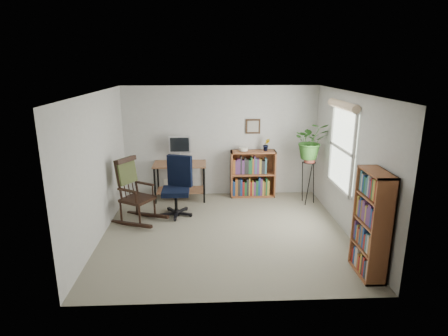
{
  "coord_description": "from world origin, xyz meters",
  "views": [
    {
      "loc": [
        -0.29,
        -6.0,
        2.85
      ],
      "look_at": [
        0.0,
        0.4,
        1.05
      ],
      "focal_mm": 30.0,
      "sensor_mm": 36.0,
      "label": 1
    }
  ],
  "objects_px": {
    "desk": "(180,181)",
    "office_chair": "(175,187)",
    "low_bookshelf": "(253,174)",
    "tall_bookshelf": "(372,224)",
    "rocking_chair": "(137,190)"
  },
  "relations": [
    {
      "from": "office_chair",
      "to": "tall_bookshelf",
      "type": "relative_size",
      "value": 0.78
    },
    {
      "from": "rocking_chair",
      "to": "office_chair",
      "type": "bearing_deg",
      "value": -37.65
    },
    {
      "from": "rocking_chair",
      "to": "low_bookshelf",
      "type": "xyz_separation_m",
      "value": [
        2.28,
        1.3,
        -0.1
      ]
    },
    {
      "from": "tall_bookshelf",
      "to": "rocking_chair",
      "type": "bearing_deg",
      "value": 150.86
    },
    {
      "from": "desk",
      "to": "office_chair",
      "type": "xyz_separation_m",
      "value": [
        -0.03,
        -0.92,
        0.18
      ]
    },
    {
      "from": "rocking_chair",
      "to": "tall_bookshelf",
      "type": "relative_size",
      "value": 0.82
    },
    {
      "from": "office_chair",
      "to": "tall_bookshelf",
      "type": "xyz_separation_m",
      "value": [
        2.83,
        -2.21,
        0.17
      ]
    },
    {
      "from": "desk",
      "to": "rocking_chair",
      "type": "xyz_separation_m",
      "value": [
        -0.7,
        -1.18,
        0.21
      ]
    },
    {
      "from": "office_chair",
      "to": "desk",
      "type": "bearing_deg",
      "value": 107.21
    },
    {
      "from": "office_chair",
      "to": "low_bookshelf",
      "type": "xyz_separation_m",
      "value": [
        1.61,
        1.04,
        -0.07
      ]
    },
    {
      "from": "desk",
      "to": "office_chair",
      "type": "height_order",
      "value": "office_chair"
    },
    {
      "from": "desk",
      "to": "tall_bookshelf",
      "type": "relative_size",
      "value": 0.74
    },
    {
      "from": "office_chair",
      "to": "low_bookshelf",
      "type": "relative_size",
      "value": 1.14
    },
    {
      "from": "tall_bookshelf",
      "to": "low_bookshelf",
      "type": "bearing_deg",
      "value": 110.62
    },
    {
      "from": "desk",
      "to": "low_bookshelf",
      "type": "height_order",
      "value": "low_bookshelf"
    }
  ]
}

